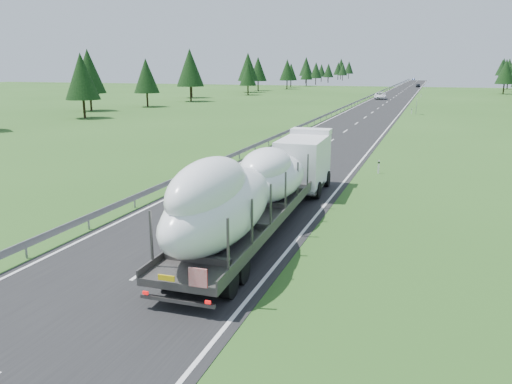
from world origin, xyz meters
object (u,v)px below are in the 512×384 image
(boat_truck, at_px, (260,184))
(distant_car_blue, at_px, (414,79))
(highway_sign, at_px, (417,103))
(distant_van, at_px, (380,96))
(distant_car_dark, at_px, (418,85))

(boat_truck, relative_size, distant_car_blue, 5.24)
(highway_sign, distance_m, distant_car_blue, 219.62)
(highway_sign, height_order, distant_car_blue, highway_sign)
(boat_truck, xyz_separation_m, distant_van, (-5.18, 103.72, -1.50))
(distant_car_dark, bearing_deg, distant_car_blue, 94.60)
(distant_van, distance_m, distant_car_blue, 181.14)
(highway_sign, relative_size, distant_car_dark, 0.66)
(highway_sign, bearing_deg, distant_van, 104.34)
(boat_truck, distance_m, distant_car_dark, 182.60)
(boat_truck, bearing_deg, distant_van, 92.86)
(distant_van, bearing_deg, distant_car_blue, 84.73)
(highway_sign, height_order, distant_van, highway_sign)
(distant_car_dark, distance_m, distant_car_blue, 102.45)
(distant_van, relative_size, distant_car_dark, 1.52)
(highway_sign, bearing_deg, distant_car_blue, 92.58)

